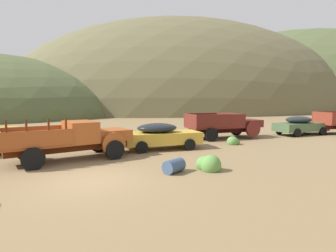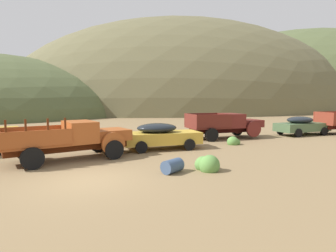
{
  "view_description": "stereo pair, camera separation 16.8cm",
  "coord_description": "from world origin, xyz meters",
  "px_view_note": "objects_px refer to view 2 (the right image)",
  "views": [
    {
      "loc": [
        -0.18,
        -10.39,
        3.0
      ],
      "look_at": [
        5.0,
        6.4,
        1.29
      ],
      "focal_mm": 29.69,
      "sensor_mm": 36.0,
      "label": 1
    },
    {
      "loc": [
        -0.02,
        -10.44,
        3.0
      ],
      "look_at": [
        5.0,
        6.4,
        1.29
      ],
      "focal_mm": 29.69,
      "sensor_mm": 36.0,
      "label": 2
    }
  ],
  "objects_px": {
    "oil_drum_tipped": "(172,166)",
    "car_faded_yellow": "(164,135)",
    "truck_oxide_orange": "(78,139)",
    "car_weathered_green": "(303,125)",
    "truck_oxblood": "(229,125)"
  },
  "relations": [
    {
      "from": "truck_oxide_orange",
      "to": "car_faded_yellow",
      "type": "distance_m",
      "value": 5.08
    },
    {
      "from": "car_faded_yellow",
      "to": "car_weathered_green",
      "type": "height_order",
      "value": "same"
    },
    {
      "from": "oil_drum_tipped",
      "to": "truck_oxide_orange",
      "type": "bearing_deg",
      "value": 133.4
    },
    {
      "from": "car_faded_yellow",
      "to": "oil_drum_tipped",
      "type": "distance_m",
      "value": 5.52
    },
    {
      "from": "truck_oxide_orange",
      "to": "oil_drum_tipped",
      "type": "bearing_deg",
      "value": -63.77
    },
    {
      "from": "oil_drum_tipped",
      "to": "car_faded_yellow",
      "type": "bearing_deg",
      "value": 78.08
    },
    {
      "from": "car_faded_yellow",
      "to": "truck_oxblood",
      "type": "xyz_separation_m",
      "value": [
        6.06,
        3.05,
        0.21
      ]
    },
    {
      "from": "truck_oxblood",
      "to": "oil_drum_tipped",
      "type": "xyz_separation_m",
      "value": [
        -7.2,
        -8.43,
        -0.75
      ]
    },
    {
      "from": "car_faded_yellow",
      "to": "oil_drum_tipped",
      "type": "relative_size",
      "value": 4.67
    },
    {
      "from": "truck_oxide_orange",
      "to": "car_weathered_green",
      "type": "height_order",
      "value": "truck_oxide_orange"
    },
    {
      "from": "truck_oxide_orange",
      "to": "truck_oxblood",
      "type": "height_order",
      "value": "truck_oxide_orange"
    },
    {
      "from": "car_weathered_green",
      "to": "oil_drum_tipped",
      "type": "distance_m",
      "value": 16.39
    },
    {
      "from": "truck_oxide_orange",
      "to": "truck_oxblood",
      "type": "relative_size",
      "value": 1.09
    },
    {
      "from": "truck_oxide_orange",
      "to": "car_weathered_green",
      "type": "bearing_deg",
      "value": -3.42
    },
    {
      "from": "car_weathered_green",
      "to": "oil_drum_tipped",
      "type": "bearing_deg",
      "value": -155.56
    }
  ]
}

